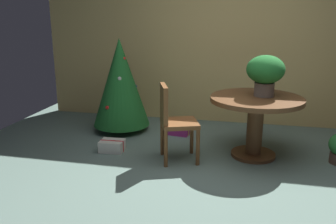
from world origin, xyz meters
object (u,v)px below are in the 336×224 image
Objects in this scene: wooden_chair_left_near at (173,119)px; holiday_tree at (120,82)px; gift_box_purple at (179,130)px; flower_vase at (266,72)px; gift_box_cream at (112,146)px; round_dining_table at (256,113)px.

holiday_tree is (-0.96, 0.92, 0.21)m from wooden_chair_left_near.
wooden_chair_left_near is 0.67× the size of holiday_tree.
holiday_tree is at bearing 136.39° from wooden_chair_left_near.
flower_vase is at bearing -24.74° from gift_box_purple.
wooden_chair_left_near is (-0.99, -0.41, -0.51)m from flower_vase.
holiday_tree reaches higher than wooden_chair_left_near.
gift_box_purple is (0.85, -0.00, -0.65)m from holiday_tree.
holiday_tree is 4.25× the size of gift_box_purple.
holiday_tree is (-1.96, 0.51, -0.30)m from flower_vase.
holiday_tree reaches higher than gift_box_purple.
holiday_tree is 4.47× the size of gift_box_cream.
flower_vase is 1.52× the size of gift_box_purple.
flower_vase is 0.36× the size of holiday_tree.
flower_vase reaches higher than wooden_chair_left_near.
round_dining_table is 1.97m from holiday_tree.
holiday_tree reaches higher than round_dining_table.
round_dining_table is 0.80× the size of holiday_tree.
flower_vase reaches higher than gift_box_purple.
holiday_tree is at bearing 162.73° from round_dining_table.
round_dining_table is at bearing 7.64° from gift_box_cream.
wooden_chair_left_near reaches higher than gift_box_cream.
gift_box_purple is at bearing 96.88° from wooden_chair_left_near.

